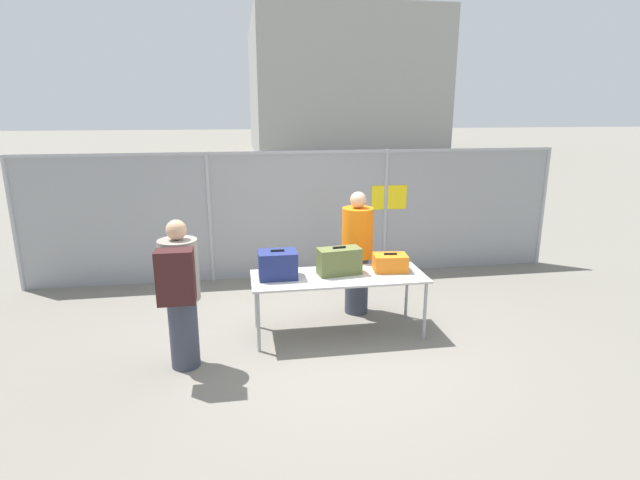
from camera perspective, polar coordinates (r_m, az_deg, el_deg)
The scene contains 10 objects.
ground_plane at distance 6.25m, azimuth 0.51°, elevation -10.96°, with size 120.00×120.00×0.00m, color slate.
fence_section at distance 8.12m, azimuth -2.23°, elevation 3.25°, with size 8.69×0.07×2.07m.
inspection_table at distance 6.08m, azimuth 2.13°, elevation -4.53°, with size 2.11×0.79×0.76m.
suitcase_navy at distance 5.96m, azimuth -4.86°, elevation -2.82°, with size 0.45×0.34×0.35m.
suitcase_olive at distance 6.07m, azimuth 2.20°, elevation -2.43°, with size 0.55×0.32×0.35m.
suitcase_orange at distance 6.27m, azimuth 8.02°, elevation -2.58°, with size 0.44×0.33×0.23m.
traveler_hooded at distance 5.39m, azimuth -15.70°, elevation -5.53°, with size 0.40×0.63×1.63m.
security_worker_near at distance 6.69m, azimuth 4.27°, elevation -1.32°, with size 0.41×0.41×1.67m.
utility_trailer at distance 11.20m, azimuth 7.79°, elevation 3.00°, with size 4.22×2.26×0.75m.
distant_hangar at distance 32.35m, azimuth 1.59°, elevation 16.92°, with size 10.01×13.42×7.70m.
Camera 1 is at (-0.96, -5.54, 2.73)m, focal length 28.00 mm.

